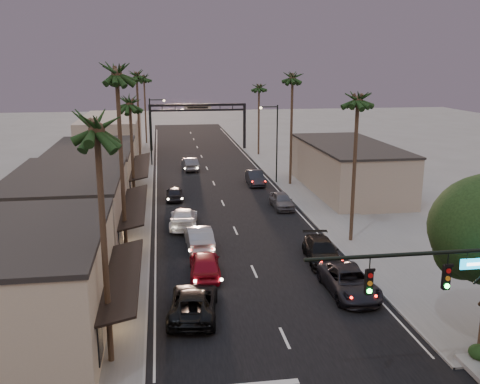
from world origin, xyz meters
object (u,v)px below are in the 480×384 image
object	(u,v)px
curbside_near	(349,282)
oncoming_red	(205,264)
palm_ld	(136,72)
oncoming_silver	(199,237)
palm_la	(96,119)
palm_rc	(259,84)
palm_lc	(130,99)
palm_rb	(293,74)
palm_lb	(116,68)
palm_ra	(358,94)
arch	(198,115)
oncoming_pickup	(193,303)
palm_far	(144,75)
traffic_signal	(461,287)
streetlight_left	(153,126)
curbside_black	(322,251)
streetlight_right	(275,138)

from	to	relation	value
curbside_near	oncoming_red	bearing A→B (deg)	154.00
palm_ld	oncoming_silver	size ratio (longest dim) A/B	2.72
palm_la	palm_ld	size ratio (longest dim) A/B	0.93
oncoming_red	palm_rc	bearing A→B (deg)	-101.84
palm_la	curbside_near	world-z (taller)	palm_la
palm_ld	palm_lc	bearing A→B (deg)	-90.00
palm_rb	oncoming_silver	size ratio (longest dim) A/B	2.72
palm_lb	palm_lc	distance (m)	14.30
palm_ra	oncoming_red	size ratio (longest dim) A/B	2.68
arch	palm_lb	distance (m)	49.39
palm_lb	palm_lc	size ratio (longest dim) A/B	1.25
palm_rc	oncoming_pickup	world-z (taller)	palm_rc
palm_rb	oncoming_silver	distance (m)	25.84
palm_far	curbside_near	distance (m)	65.62
palm_lb	curbside_near	world-z (taller)	palm_lb
traffic_signal	palm_rb	size ratio (longest dim) A/B	0.60
palm_lc	palm_ra	distance (m)	20.99
palm_lc	oncoming_silver	xyz separation A→B (m)	(5.27, -11.79, -9.61)
streetlight_left	palm_ld	world-z (taller)	palm_ld
palm_lc	curbside_black	world-z (taller)	palm_lc
palm_la	palm_ra	distance (m)	22.82
arch	palm_lb	world-z (taller)	palm_lb
palm_rb	oncoming_silver	world-z (taller)	palm_rb
palm_lb	palm_ld	xyz separation A→B (m)	(0.00, 33.00, -0.97)
palm_lc	palm_la	bearing A→B (deg)	-90.00
palm_ra	curbside_black	distance (m)	11.89
palm_ra	curbside_black	xyz separation A→B (m)	(-3.56, -3.85, -10.67)
palm_far	oncoming_pickup	size ratio (longest dim) A/B	2.37
palm_far	streetlight_right	bearing A→B (deg)	-65.24
palm_rb	arch	bearing A→B (deg)	108.30
palm_far	palm_ld	bearing A→B (deg)	-90.75
palm_ld	curbside_near	world-z (taller)	palm_ld
palm_ra	oncoming_red	bearing A→B (deg)	-156.10
palm_lb	palm_ld	size ratio (longest dim) A/B	1.07
oncoming_pickup	oncoming_silver	distance (m)	11.06
oncoming_pickup	palm_rb	bearing A→B (deg)	-105.47
palm_rb	streetlight_left	bearing A→B (deg)	137.95
traffic_signal	palm_rb	distance (m)	40.77
streetlight_right	palm_far	distance (m)	36.85
streetlight_left	palm_far	bearing A→B (deg)	93.95
palm_ra	palm_rc	world-z (taller)	palm_ra
arch	palm_ra	size ratio (longest dim) A/B	1.15
palm_ld	palm_ra	world-z (taller)	palm_ld
oncoming_red	curbside_black	distance (m)	8.51
palm_lb	palm_ld	distance (m)	33.01
palm_ra	oncoming_silver	world-z (taller)	palm_ra
palm_ra	palm_far	xyz separation A→B (m)	(-16.90, 54.00, 0.00)
streetlight_right	oncoming_pickup	world-z (taller)	streetlight_right
palm_lb	oncoming_silver	xyz separation A→B (m)	(5.27, 2.21, -12.52)
streetlight_right	curbside_black	world-z (taller)	streetlight_right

